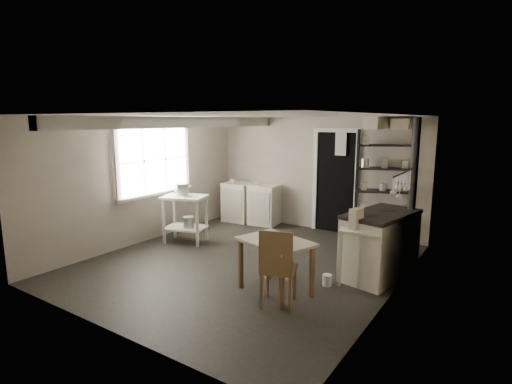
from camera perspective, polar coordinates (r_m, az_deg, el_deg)
The scene contains 31 objects.
floor at distance 6.43m, azimuth -1.50°, elevation -10.09°, with size 5.00×5.00×0.00m, color black.
ceiling at distance 6.03m, azimuth -1.61°, elevation 10.86°, with size 5.00×5.00×0.00m, color silver.
wall_back at distance 8.27m, azimuth 8.47°, elevation 2.60°, with size 4.50×0.02×2.30m, color #AEA394.
wall_front at distance 4.37m, azimuth -20.82°, elevation -4.80°, with size 4.50×0.02×2.30m, color #AEA394.
wall_left at distance 7.63m, azimuth -15.51°, elevation 1.70°, with size 0.02×5.00×2.30m, color #AEA394.
wall_right at distance 5.19m, azimuth 19.22°, elevation -2.40°, with size 0.02×5.00×2.30m, color #AEA394.
window at distance 7.70m, azimuth -14.37°, elevation 4.45°, with size 0.12×1.76×1.28m, color silver, non-canonical shape.
doorway at distance 8.09m, azimuth 11.24°, elevation 1.27°, with size 0.96×0.10×2.08m, color silver, non-canonical shape.
ceiling_beam at distance 6.79m, azimuth -10.03°, elevation 9.80°, with size 0.18×5.00×0.18m, color silver, non-canonical shape.
wallpaper_panel at distance 5.19m, azimuth 19.12°, elevation -2.38°, with size 0.01×5.00×2.30m, color beige, non-canonical shape.
utensil_rail at distance 5.72m, azimuth 20.40°, elevation 2.72°, with size 0.06×1.20×0.44m, color #A8A8AA, non-canonical shape.
prep_table at distance 7.49m, azimuth -10.05°, elevation -4.09°, with size 0.76×0.55×0.87m, color silver, non-canonical shape.
stockpot at distance 7.52m, azimuth -10.57°, elevation 0.15°, with size 0.26×0.26×0.28m, color #A8A8AA.
saucepan at distance 7.26m, azimuth -9.80°, elevation -0.91°, with size 0.17×0.17×0.10m, color #A8A8AA.
bucket at distance 7.44m, azimuth -9.61°, elevation -4.30°, with size 0.20×0.20×0.22m, color #A8A8AA.
base_cabinets at distance 8.77m, azimuth -0.71°, elevation -1.42°, with size 1.31×0.56×0.86m, color beige, non-canonical shape.
mixing_bowl at distance 8.57m, azimuth -0.10°, elevation 1.66°, with size 0.29×0.29×0.07m, color silver.
counter_cup at distance 8.78m, azimuth -3.35°, elevation 1.94°, with size 0.12×0.12×0.10m, color silver.
shelf_rack at distance 7.62m, azimuth 17.68°, elevation 0.05°, with size 0.98×0.38×2.07m, color black, non-canonical shape.
shelf_jar at distance 7.69m, azimuth 15.40°, elevation 3.41°, with size 0.09×0.09×0.19m, color silver.
storage_box_a at distance 7.55m, azimuth 16.55°, elevation 8.12°, with size 0.34×0.30×0.24m, color #BFAF9A.
storage_box_b at distance 7.44m, azimuth 19.85°, elevation 7.76°, with size 0.29×0.27×0.19m, color #BFAF9A.
stove at distance 6.03m, azimuth 17.27°, elevation -7.53°, with size 0.67×1.21×0.95m, color beige, non-canonical shape.
stovepipe at distance 6.17m, azimuth 21.69°, elevation 3.52°, with size 0.11×0.11×1.45m, color black, non-canonical shape.
side_ledge at distance 5.55m, azimuth 14.46°, elevation -9.06°, with size 0.53×0.28×0.81m, color silver, non-canonical shape.
oats_box at distance 5.43m, azimuth 14.14°, elevation -3.11°, with size 0.11×0.18×0.28m, color #BFAF9A.
work_table at distance 5.28m, azimuth 2.79°, elevation -10.31°, with size 0.93×0.65×0.71m, color beige, non-canonical shape.
table_cup at distance 5.01m, azimuth 4.83°, elevation -6.38°, with size 0.10×0.10×0.09m, color silver.
chair at distance 4.93m, azimuth 3.29°, elevation -10.57°, with size 0.40×0.42×0.98m, color brown, non-canonical shape.
flour_sack at distance 7.33m, azimuth 15.65°, elevation -5.93°, with size 0.44×0.37×0.53m, color silver.
floor_crock at distance 5.67m, azimuth 10.11°, elevation -12.32°, with size 0.13×0.13×0.16m, color silver.
Camera 1 is at (3.47, -4.93, 2.24)m, focal length 28.00 mm.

